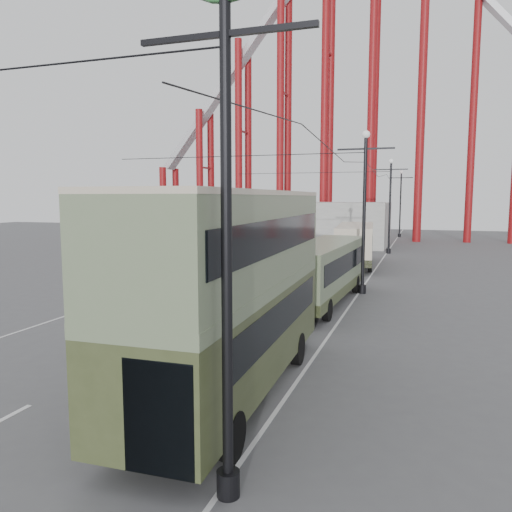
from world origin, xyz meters
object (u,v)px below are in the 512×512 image
(lamp_post_near, at_px, (225,61))
(single_decker_cream, at_px, (355,243))
(pedestrian, at_px, (244,309))
(double_decker_bus, at_px, (232,282))
(single_decker_green, at_px, (323,269))

(lamp_post_near, distance_m, single_decker_cream, 33.44)
(single_decker_cream, height_order, pedestrian, single_decker_cream)
(single_decker_cream, bearing_deg, double_decker_bus, -94.93)
(single_decker_cream, xyz_separation_m, pedestrian, (-1.67, -21.91, -0.92))
(lamp_post_near, bearing_deg, double_decker_bus, 110.27)
(pedestrian, bearing_deg, lamp_post_near, 88.37)
(lamp_post_near, height_order, pedestrian, lamp_post_near)
(double_decker_bus, bearing_deg, pedestrian, 105.71)
(lamp_post_near, distance_m, single_decker_green, 18.75)
(lamp_post_near, xyz_separation_m, pedestrian, (-3.66, 10.94, -6.89))
(single_decker_cream, bearing_deg, lamp_post_near, -92.04)
(lamp_post_near, xyz_separation_m, single_decker_green, (-1.70, 17.67, -6.06))
(double_decker_bus, distance_m, single_decker_cream, 28.25)
(single_decker_cream, distance_m, pedestrian, 21.99)
(double_decker_bus, bearing_deg, lamp_post_near, -71.17)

